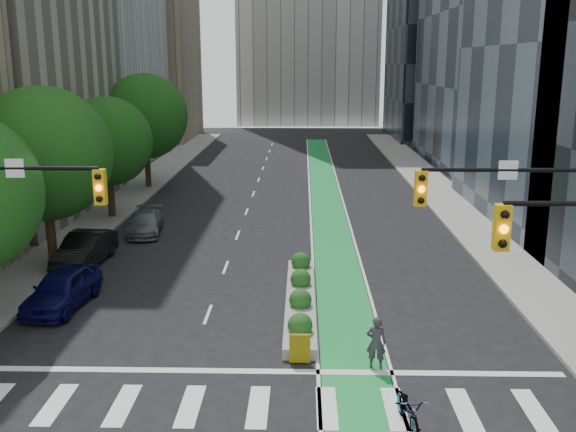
{
  "coord_description": "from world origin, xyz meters",
  "views": [
    {
      "loc": [
        1.26,
        -17.9,
        9.84
      ],
      "look_at": [
        0.61,
        10.43,
        3.0
      ],
      "focal_mm": 40.0,
      "sensor_mm": 36.0,
      "label": 1
    }
  ],
  "objects_px": {
    "bicycle": "(408,410)",
    "parked_car_left_near": "(62,289)",
    "parked_car_left_mid": "(85,249)",
    "parked_car_left_far": "(145,223)",
    "median_planter": "(300,297)",
    "cyclist": "(376,342)"
  },
  "relations": [
    {
      "from": "median_planter",
      "to": "parked_car_left_mid",
      "type": "relative_size",
      "value": 2.11
    },
    {
      "from": "parked_car_left_far",
      "to": "median_planter",
      "type": "bearing_deg",
      "value": -57.5
    },
    {
      "from": "parked_car_left_near",
      "to": "parked_car_left_mid",
      "type": "distance_m",
      "value": 5.72
    },
    {
      "from": "cyclist",
      "to": "parked_car_left_mid",
      "type": "relative_size",
      "value": 0.37
    },
    {
      "from": "cyclist",
      "to": "parked_car_left_mid",
      "type": "xyz_separation_m",
      "value": [
        -13.2,
        10.73,
        -0.09
      ]
    },
    {
      "from": "bicycle",
      "to": "parked_car_left_far",
      "type": "height_order",
      "value": "parked_car_left_far"
    },
    {
      "from": "bicycle",
      "to": "parked_car_left_near",
      "type": "bearing_deg",
      "value": 139.33
    },
    {
      "from": "bicycle",
      "to": "parked_car_left_mid",
      "type": "distance_m",
      "value": 19.8
    },
    {
      "from": "parked_car_left_mid",
      "to": "bicycle",
      "type": "bearing_deg",
      "value": -42.51
    },
    {
      "from": "median_planter",
      "to": "bicycle",
      "type": "distance_m",
      "value": 9.52
    },
    {
      "from": "median_planter",
      "to": "parked_car_left_near",
      "type": "distance_m",
      "value": 9.77
    },
    {
      "from": "parked_car_left_near",
      "to": "parked_car_left_mid",
      "type": "relative_size",
      "value": 0.96
    },
    {
      "from": "bicycle",
      "to": "parked_car_left_far",
      "type": "relative_size",
      "value": 0.47
    },
    {
      "from": "median_planter",
      "to": "cyclist",
      "type": "distance_m",
      "value": 6.03
    },
    {
      "from": "bicycle",
      "to": "cyclist",
      "type": "distance_m",
      "value": 3.62
    },
    {
      "from": "parked_car_left_mid",
      "to": "parked_car_left_far",
      "type": "distance_m",
      "value": 6.16
    },
    {
      "from": "median_planter",
      "to": "parked_car_left_far",
      "type": "xyz_separation_m",
      "value": [
        -9.13,
        11.22,
        0.28
      ]
    },
    {
      "from": "bicycle",
      "to": "parked_car_left_near",
      "type": "height_order",
      "value": "parked_car_left_near"
    },
    {
      "from": "median_planter",
      "to": "cyclist",
      "type": "xyz_separation_m",
      "value": [
        2.5,
        -5.47,
        0.52
      ]
    },
    {
      "from": "cyclist",
      "to": "parked_car_left_far",
      "type": "bearing_deg",
      "value": -45.3
    },
    {
      "from": "bicycle",
      "to": "cyclist",
      "type": "bearing_deg",
      "value": 91.46
    },
    {
      "from": "parked_car_left_near",
      "to": "parked_car_left_far",
      "type": "bearing_deg",
      "value": 91.92
    }
  ]
}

